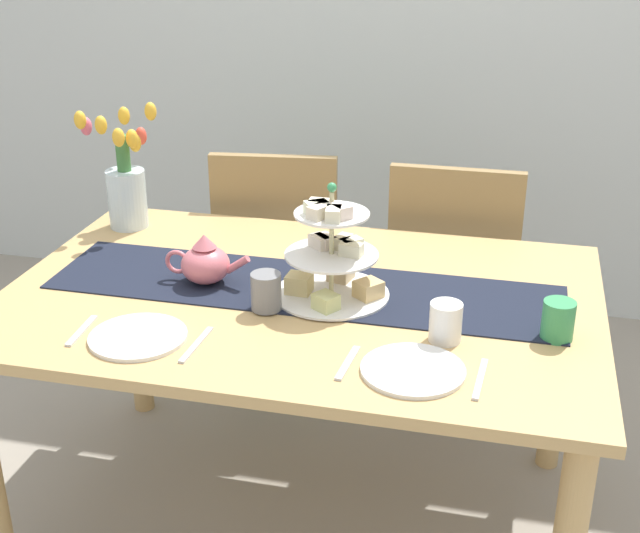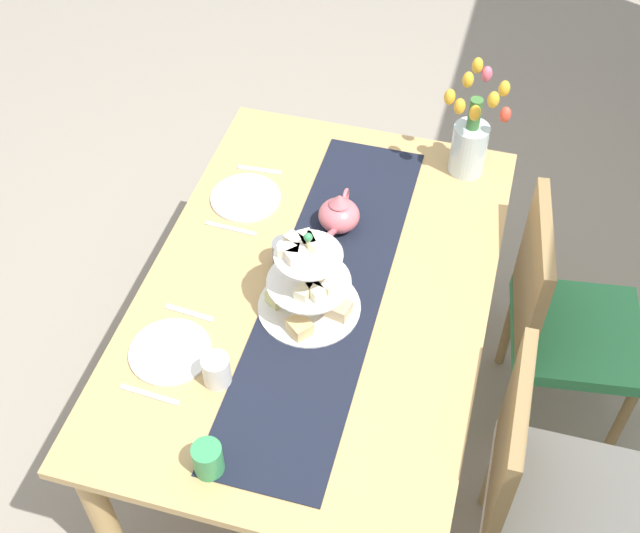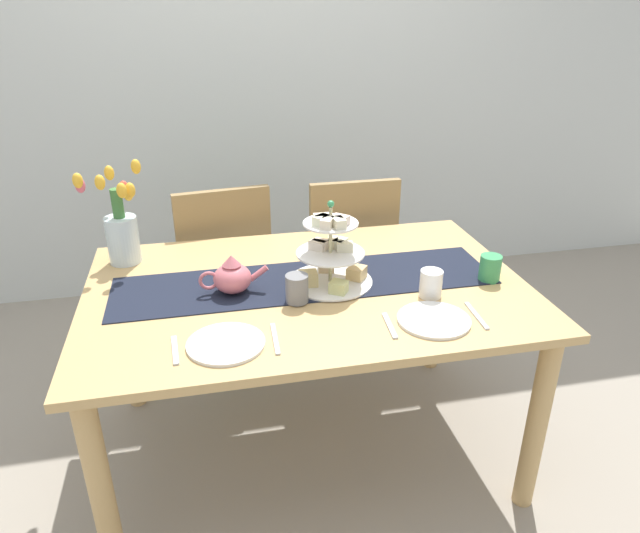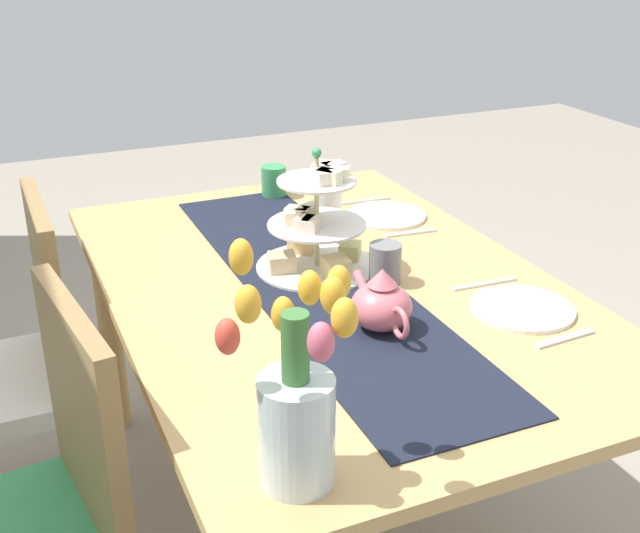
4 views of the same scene
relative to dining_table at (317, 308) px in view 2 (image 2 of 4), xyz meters
The scene contains 17 objects.
ground_plane 0.63m from the dining_table, ahead, with size 8.00×8.00×0.00m, color gray.
dining_table is the anchor object (origin of this frame).
chair_left 0.79m from the dining_table, 110.22° to the left, with size 0.47×0.47×0.91m.
chair_right 0.82m from the dining_table, 65.09° to the left, with size 0.42×0.42×0.91m.
table_runner 0.11m from the dining_table, 90.00° to the left, with size 1.35×0.33×0.00m, color black.
tiered_cake_stand 0.22m from the dining_table, ahead, with size 0.30×0.30×0.30m.
teapot 0.30m from the dining_table, behind, with size 0.24×0.13×0.14m.
tulip_vase 0.77m from the dining_table, 151.79° to the left, with size 0.23×0.21×0.38m.
dinner_plate_left 0.46m from the dining_table, 133.08° to the right, with size 0.23×0.23×0.01m, color white.
fork_left 0.57m from the dining_table, 144.01° to the right, with size 0.02×0.15×0.01m, color silver.
knife_left 0.38m from the dining_table, 116.27° to the right, with size 0.01×0.17×0.01m, color silver.
dinner_plate_right 0.48m from the dining_table, 44.05° to the right, with size 0.23×0.23×0.01m, color white.
fork_right 0.39m from the dining_table, 59.37° to the right, with size 0.02×0.15×0.01m, color silver.
knife_right 0.59m from the dining_table, 34.13° to the right, with size 0.01×0.17×0.01m, color silver.
mug_grey 0.20m from the dining_table, 116.59° to the right, with size 0.08×0.08×0.10m, color slate.
mug_white_text 0.45m from the dining_table, 23.27° to the right, with size 0.08×0.08×0.10m, color white.
mug_orange 0.67m from the dining_table, ahead, with size 0.08×0.08×0.10m, color #389356.
Camera 2 is at (1.54, 0.44, 2.60)m, focal length 46.48 mm.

